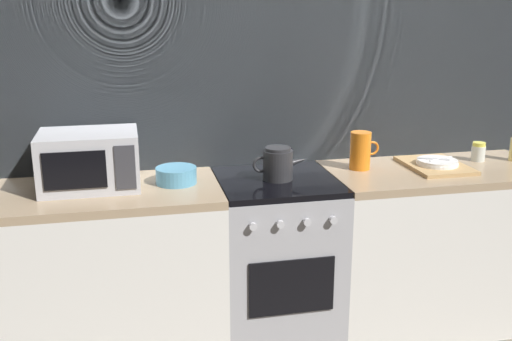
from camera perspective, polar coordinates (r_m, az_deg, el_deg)
The scene contains 11 objects.
ground_plane at distance 3.37m, azimuth 1.88°, elevation -15.61°, with size 8.00×8.00×0.00m, color #6B6054.
back_wall at distance 3.23m, azimuth 0.66°, elevation 5.92°, with size 3.60×0.05×2.40m.
counter_left at distance 3.08m, azimuth -14.76°, elevation -9.86°, with size 1.20×0.60×0.90m.
stove_unit at distance 3.16m, azimuth 1.96°, elevation -8.65°, with size 0.60×0.63×0.90m.
counter_right at distance 3.47m, azimuth 16.60°, elevation -6.96°, with size 1.20×0.60×0.90m.
microwave at distance 2.93m, azimuth -15.68°, elevation 0.97°, with size 0.46×0.35×0.27m.
kettle at distance 2.97m, azimuth 2.10°, elevation 0.65°, with size 0.28×0.15×0.17m.
mixing_bowl at distance 2.94m, azimuth -7.65°, elevation -0.46°, with size 0.20×0.20×0.08m, color teal.
pitcher at distance 3.20m, azimuth 9.99°, elevation 1.90°, with size 0.16×0.11×0.20m.
dish_pile at distance 3.33m, azimuth 16.86°, elevation 0.58°, with size 0.30×0.40×0.06m.
spice_jar at distance 3.55m, azimuth 20.54°, elevation 1.69°, with size 0.08×0.08×0.10m.
Camera 1 is at (-0.72, -2.78, 1.77)m, focal length 41.72 mm.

